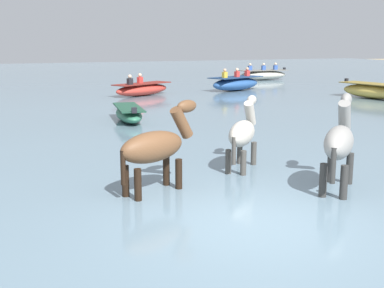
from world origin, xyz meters
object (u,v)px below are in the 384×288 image
(horse_trailing_pinto, at_px, (243,135))
(boat_near_starboard, at_px, (263,75))
(horse_lead_bay, at_px, (156,149))
(boat_near_port, at_px, (129,114))
(boat_distant_west, at_px, (142,89))
(horse_flank_grey, at_px, (339,144))
(boat_far_inshore, at_px, (374,91))
(boat_mid_channel, at_px, (236,83))

(horse_trailing_pinto, distance_m, boat_near_starboard, 24.42)
(horse_lead_bay, relative_size, boat_near_starboard, 0.57)
(boat_near_port, bearing_deg, boat_near_starboard, 47.24)
(horse_lead_bay, xyz_separation_m, horse_trailing_pinto, (2.23, 0.96, -0.07))
(horse_trailing_pinto, height_order, boat_distant_west, horse_trailing_pinto)
(horse_flank_grey, bearing_deg, boat_far_inshore, 47.08)
(boat_mid_channel, xyz_separation_m, boat_far_inshore, (4.39, -5.72, -0.03))
(boat_distant_west, xyz_separation_m, boat_near_port, (-2.56, -7.52, -0.07))
(boat_far_inshore, bearing_deg, horse_trailing_pinto, -140.79)
(horse_flank_grey, xyz_separation_m, boat_far_inshore, (10.73, 11.54, -0.50))
(boat_near_starboard, bearing_deg, boat_far_inshore, -92.76)
(horse_lead_bay, height_order, boat_far_inshore, horse_lead_bay)
(boat_mid_channel, bearing_deg, boat_near_starboard, 49.89)
(horse_lead_bay, distance_m, boat_mid_channel, 18.80)
(horse_trailing_pinto, distance_m, horse_flank_grey, 2.22)
(horse_trailing_pinto, distance_m, boat_near_port, 7.18)
(horse_lead_bay, relative_size, boat_distant_west, 0.59)
(boat_mid_channel, bearing_deg, boat_distant_west, -173.67)
(horse_lead_bay, relative_size, boat_near_port, 0.73)
(horse_flank_grey, relative_size, boat_near_starboard, 0.60)
(horse_lead_bay, relative_size, boat_mid_channel, 0.56)
(boat_mid_channel, xyz_separation_m, boat_near_port, (-8.00, -8.13, -0.13))
(horse_trailing_pinto, xyz_separation_m, boat_far_inshore, (11.68, 9.53, -0.38))
(horse_flank_grey, distance_m, boat_near_port, 9.30)
(horse_trailing_pinto, relative_size, boat_distant_west, 0.56)
(boat_far_inshore, bearing_deg, boat_mid_channel, 127.53)
(horse_trailing_pinto, height_order, horse_flank_grey, horse_flank_grey)
(boat_near_port, bearing_deg, boat_mid_channel, 45.46)
(boat_mid_channel, relative_size, boat_distant_west, 1.05)
(boat_far_inshore, bearing_deg, boat_near_starboard, 87.24)
(boat_mid_channel, height_order, boat_distant_west, boat_mid_channel)
(horse_trailing_pinto, xyz_separation_m, boat_near_port, (-0.71, 7.12, -0.49))
(horse_trailing_pinto, relative_size, boat_near_starboard, 0.54)
(horse_flank_grey, bearing_deg, horse_trailing_pinto, 115.36)
(horse_trailing_pinto, xyz_separation_m, boat_distant_west, (1.85, 14.65, -0.42))
(boat_far_inshore, relative_size, boat_near_starboard, 1.01)
(horse_trailing_pinto, distance_m, boat_distant_west, 14.77)
(horse_flank_grey, bearing_deg, boat_near_port, 100.31)
(horse_trailing_pinto, bearing_deg, horse_lead_bay, -156.83)
(boat_near_port, bearing_deg, horse_trailing_pinto, -84.31)
(boat_mid_channel, distance_m, boat_far_inshore, 7.21)
(boat_near_port, bearing_deg, boat_distant_west, 71.19)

